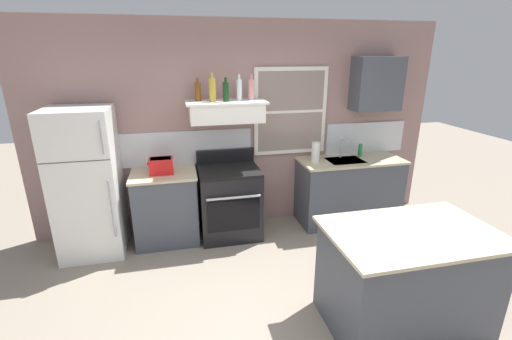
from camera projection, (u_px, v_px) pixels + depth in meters
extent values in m
plane|color=gray|center=(293.00, 334.00, 3.01)|extent=(16.00, 16.00, 0.00)
cube|color=gray|center=(242.00, 128.00, 4.64)|extent=(5.40, 0.06, 2.70)
cube|color=silver|center=(154.00, 150.00, 4.43)|extent=(2.50, 0.02, 0.44)
cube|color=silver|center=(365.00, 138.00, 5.05)|extent=(1.20, 0.02, 0.44)
cube|color=white|center=(291.00, 111.00, 4.67)|extent=(1.00, 0.04, 1.15)
cube|color=gray|center=(291.00, 112.00, 4.65)|extent=(0.90, 0.01, 1.05)
cube|color=white|center=(291.00, 112.00, 4.65)|extent=(0.90, 0.02, 0.04)
cube|color=white|center=(87.00, 183.00, 4.03)|extent=(0.70, 0.68, 1.73)
cube|color=#333333|center=(75.00, 162.00, 3.60)|extent=(0.69, 0.00, 0.01)
cylinder|color=#A5A8AD|center=(112.00, 209.00, 3.81)|extent=(0.02, 0.02, 0.68)
cylinder|color=#A5A8AD|center=(102.00, 137.00, 3.55)|extent=(0.02, 0.02, 0.35)
cube|color=#474C56|center=(166.00, 208.00, 4.40)|extent=(0.76, 0.60, 0.88)
cube|color=#C6B793|center=(163.00, 174.00, 4.26)|extent=(0.79, 0.63, 0.03)
cube|color=red|center=(161.00, 166.00, 4.20)|extent=(0.28, 0.20, 0.19)
cube|color=black|center=(161.00, 159.00, 4.17)|extent=(0.24, 0.16, 0.01)
cube|color=black|center=(148.00, 164.00, 4.16)|extent=(0.02, 0.03, 0.02)
cube|color=black|center=(230.00, 204.00, 4.54)|extent=(0.76, 0.64, 0.87)
cube|color=black|center=(229.00, 171.00, 4.39)|extent=(0.76, 0.64, 0.04)
cube|color=black|center=(225.00, 156.00, 4.62)|extent=(0.76, 0.06, 0.18)
cube|color=black|center=(234.00, 216.00, 4.24)|extent=(0.65, 0.01, 0.40)
cylinder|color=silver|center=(234.00, 198.00, 4.13)|extent=(0.65, 0.03, 0.03)
cube|color=white|center=(226.00, 112.00, 4.25)|extent=(0.88, 0.48, 0.22)
cube|color=#262628|center=(229.00, 122.00, 4.07)|extent=(0.75, 0.02, 0.04)
cube|color=white|center=(226.00, 102.00, 4.21)|extent=(0.96, 0.52, 0.02)
cylinder|color=brown|center=(198.00, 92.00, 4.16)|extent=(0.07, 0.07, 0.22)
cylinder|color=brown|center=(197.00, 80.00, 4.11)|extent=(0.03, 0.03, 0.05)
cylinder|color=#B29333|center=(212.00, 90.00, 4.08)|extent=(0.08, 0.08, 0.27)
cylinder|color=#B29333|center=(212.00, 76.00, 4.03)|extent=(0.03, 0.03, 0.07)
cylinder|color=#143819|center=(226.00, 92.00, 4.12)|extent=(0.07, 0.07, 0.22)
cylinder|color=#143819|center=(226.00, 80.00, 4.07)|extent=(0.03, 0.03, 0.06)
cylinder|color=silver|center=(239.00, 90.00, 4.21)|extent=(0.06, 0.06, 0.25)
cylinder|color=silver|center=(239.00, 77.00, 4.16)|extent=(0.03, 0.03, 0.06)
cylinder|color=#C67F84|center=(251.00, 90.00, 4.26)|extent=(0.07, 0.07, 0.24)
cylinder|color=#C67F84|center=(251.00, 77.00, 4.21)|extent=(0.03, 0.03, 0.06)
cube|color=#474C56|center=(348.00, 191.00, 4.93)|extent=(1.40, 0.60, 0.88)
cube|color=#C6B793|center=(351.00, 160.00, 4.79)|extent=(1.43, 0.63, 0.03)
cube|color=#B7BABC|center=(345.00, 161.00, 4.74)|extent=(0.48, 0.36, 0.01)
cylinder|color=silver|center=(341.00, 148.00, 4.83)|extent=(0.03, 0.03, 0.28)
cylinder|color=silver|center=(345.00, 141.00, 4.72)|extent=(0.02, 0.16, 0.02)
cylinder|color=white|center=(316.00, 152.00, 4.63)|extent=(0.11, 0.11, 0.27)
cylinder|color=#268C3F|center=(360.00, 150.00, 4.88)|extent=(0.06, 0.06, 0.18)
cube|color=#474C56|center=(405.00, 279.00, 3.02)|extent=(1.32, 0.82, 0.88)
cube|color=#C6B793|center=(413.00, 233.00, 2.87)|extent=(1.40, 0.90, 0.03)
cube|color=#474C56|center=(377.00, 84.00, 4.67)|extent=(0.64, 0.32, 0.70)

